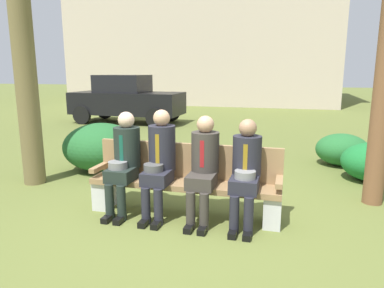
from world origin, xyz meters
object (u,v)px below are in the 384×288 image
Objects in this scene: park_bench at (185,181)px; shrub_mid_lawn at (101,147)px; seated_man_leftmost at (124,158)px; shrub_far_lawn at (373,162)px; seated_man_centerleft at (160,158)px; seated_man_centerright at (203,163)px; parked_car_near at (126,99)px; seated_man_rightmost at (246,168)px; building_backdrop at (209,15)px; shrub_near_bench at (342,150)px.

shrub_mid_lawn is at bearing 142.85° from park_bench.
seated_man_leftmost reaches higher than shrub_far_lawn.
seated_man_centerleft is 0.56m from seated_man_centerright.
shrub_far_lawn is 8.72m from parked_car_near.
seated_man_rightmost is 19.36m from building_backdrop.
seated_man_rightmost is at bearing -55.75° from parked_car_near.
seated_man_centerleft is 4.16m from shrub_near_bench.
park_bench is 3.42m from shrub_far_lawn.
seated_man_leftmost reaches higher than seated_man_centerright.
seated_man_leftmost is 1.01× the size of seated_man_centerright.
seated_man_centerleft is (0.48, 0.00, 0.02)m from seated_man_leftmost.
seated_man_rightmost is 2.99m from shrub_far_lawn.
seated_man_centerleft is 3.75m from shrub_far_lawn.
parked_car_near reaches higher than shrub_near_bench.
seated_man_leftmost is 0.08× the size of building_backdrop.
shrub_far_lawn is at bearing 38.19° from seated_man_centerleft.
park_bench is at bearing -59.54° from parked_car_near.
parked_car_near reaches higher than seated_man_centerleft.
park_bench is 0.15× the size of building_backdrop.
seated_man_centerleft is 8.54m from parked_car_near.
seated_man_leftmost is 0.48m from seated_man_centerleft.
parked_car_near is 11.61m from building_backdrop.
seated_man_leftmost is 1.55m from seated_man_rightmost.
seated_man_centerleft is 1.35× the size of shrub_near_bench.
shrub_mid_lawn is at bearing 144.02° from seated_man_centerright.
shrub_mid_lawn is (-2.08, 1.57, -0.00)m from park_bench.
parked_car_near is at bearing 111.29° from shrub_mid_lawn.
seated_man_centerright is 1.25× the size of shrub_far_lawn.
seated_man_leftmost is 4.13m from shrub_far_lawn.
seated_man_centerleft is at bearing -128.20° from shrub_near_bench.
parked_car_near reaches higher than seated_man_leftmost.
park_bench is 1.72× the size of shrub_mid_lawn.
shrub_far_lawn is 0.07× the size of building_backdrop.
park_bench is 1.80× the size of seated_man_centerleft.
building_backdrop reaches higher than seated_man_leftmost.
seated_man_centerright is 3.32m from shrub_far_lawn.
shrub_far_lawn is (2.64, 2.17, -0.12)m from park_bench.
seated_man_centerright is at bearing -35.98° from shrub_mid_lawn.
parked_car_near reaches higher than shrub_mid_lawn.
seated_man_rightmost reaches higher than shrub_mid_lawn.
parked_car_near is at bearing 115.42° from seated_man_leftmost.
shrub_mid_lawn is at bearing -84.03° from building_backdrop.
building_backdrop is (-3.04, 18.27, 4.46)m from seated_man_leftmost.
building_backdrop is at bearing 101.86° from park_bench.
seated_man_centerleft is 1.05× the size of seated_man_centerright.
seated_man_leftmost reaches higher than seated_man_rightmost.
seated_man_leftmost is 8.32m from parked_car_near.
seated_man_centerright is 1.02× the size of seated_man_rightmost.
park_bench is 0.84m from seated_man_rightmost.
seated_man_rightmost is at bearing -114.59° from shrub_near_bench.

